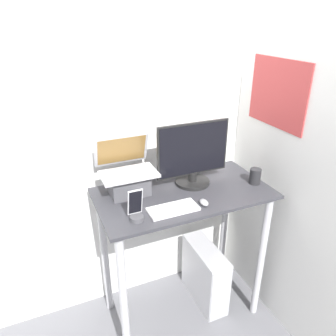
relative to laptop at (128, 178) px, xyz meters
The scene contains 10 objects.
wall_back 0.45m from the laptop, 38.52° to the left, with size 6.00×0.05×2.60m.
wall_side_right 1.03m from the laptop, 23.42° to the right, with size 0.06×6.00×2.60m.
desk 0.46m from the laptop, 21.15° to the right, with size 1.05×0.56×0.98m.
laptop is the anchor object (origin of this frame).
monitor 0.42m from the laptop, ahead, with size 0.47×0.22×0.40m.
keyboard 0.34m from the laptop, 59.34° to the right, with size 0.28×0.13×0.02m.
mouse 0.47m from the laptop, 40.75° to the right, with size 0.04×0.07×0.03m.
cell_phone 0.29m from the laptop, 99.67° to the right, with size 0.08×0.07×0.18m.
computer_tower 1.00m from the laptop, 10.11° to the right, with size 0.16×0.45×0.45m.
mug 0.80m from the laptop, 14.28° to the right, with size 0.07×0.07×0.10m.
Camera 1 is at (-0.77, -1.27, 1.96)m, focal length 35.00 mm.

